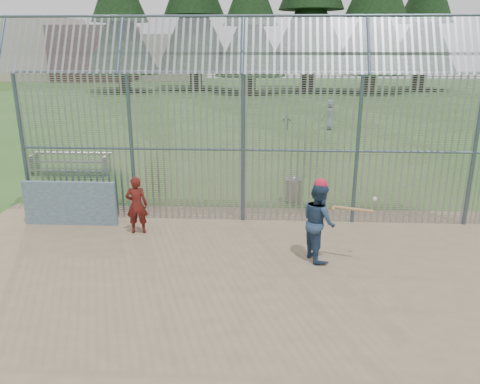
# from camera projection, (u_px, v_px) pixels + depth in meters

# --- Properties ---
(ground) EXTENTS (120.00, 120.00, 0.00)m
(ground) POSITION_uv_depth(u_px,v_px,m) (235.00, 281.00, 9.67)
(ground) COLOR #2D511E
(ground) RESTS_ON ground
(dirt_infield) EXTENTS (14.00, 10.00, 0.02)m
(dirt_infield) POSITION_uv_depth(u_px,v_px,m) (233.00, 293.00, 9.19)
(dirt_infield) COLOR #756047
(dirt_infield) RESTS_ON ground
(dugout_wall) EXTENTS (2.50, 0.12, 1.20)m
(dugout_wall) POSITION_uv_depth(u_px,v_px,m) (70.00, 203.00, 12.48)
(dugout_wall) COLOR #38566B
(dugout_wall) RESTS_ON dirt_infield
(batter) EXTENTS (0.91, 1.03, 1.77)m
(batter) POSITION_uv_depth(u_px,v_px,m) (319.00, 222.00, 10.40)
(batter) COLOR navy
(batter) RESTS_ON dirt_infield
(onlooker) EXTENTS (0.59, 0.43, 1.50)m
(onlooker) POSITION_uv_depth(u_px,v_px,m) (137.00, 205.00, 11.89)
(onlooker) COLOR maroon
(onlooker) RESTS_ON dirt_infield
(bg_kid_standing) EXTENTS (0.97, 0.86, 1.68)m
(bg_kid_standing) POSITION_uv_depth(u_px,v_px,m) (330.00, 115.00, 26.71)
(bg_kid_standing) COLOR slate
(bg_kid_standing) RESTS_ON ground
(bg_kid_seated) EXTENTS (0.59, 0.36, 0.94)m
(bg_kid_seated) POSITION_uv_depth(u_px,v_px,m) (287.00, 122.00, 26.41)
(bg_kid_seated) COLOR slate
(bg_kid_seated) RESTS_ON ground
(batting_gear) EXTENTS (1.36, 0.45, 0.69)m
(batting_gear) POSITION_uv_depth(u_px,v_px,m) (327.00, 189.00, 10.13)
(batting_gear) COLOR red
(batting_gear) RESTS_ON ground
(trash_can) EXTENTS (0.56, 0.56, 0.82)m
(trash_can) POSITION_uv_depth(u_px,v_px,m) (294.00, 190.00, 14.41)
(trash_can) COLOR gray
(trash_can) RESTS_ON ground
(bleacher) EXTENTS (3.00, 0.95, 0.72)m
(bleacher) POSITION_uv_depth(u_px,v_px,m) (70.00, 163.00, 17.64)
(bleacher) COLOR slate
(bleacher) RESTS_ON ground
(backstop_fence) EXTENTS (20.09, 0.81, 5.30)m
(backstop_fence) POSITION_uv_depth(u_px,v_px,m) (312.00, 138.00, 12.13)
(backstop_fence) COLOR #47566B
(backstop_fence) RESTS_ON ground
(distant_buildings) EXTENTS (26.50, 10.50, 8.00)m
(distant_buildings) POSITION_uv_depth(u_px,v_px,m) (92.00, 53.00, 63.56)
(distant_buildings) COLOR brown
(distant_buildings) RESTS_ON ground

